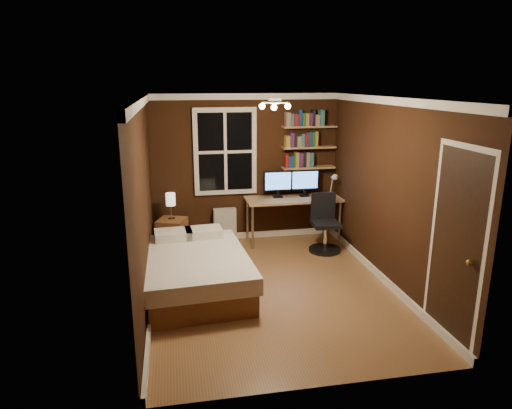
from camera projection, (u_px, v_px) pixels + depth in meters
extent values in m
plane|color=brown|center=(271.00, 288.00, 6.15)|extent=(4.20, 4.20, 0.00)
cube|color=black|center=(246.00, 168.00, 7.81)|extent=(3.20, 0.04, 2.50)
cube|color=black|center=(143.00, 204.00, 5.54)|extent=(0.04, 4.20, 2.50)
cube|color=black|center=(389.00, 193.00, 6.10)|extent=(0.04, 4.20, 2.50)
cube|color=white|center=(273.00, 98.00, 5.49)|extent=(3.20, 4.20, 0.02)
cube|color=white|center=(225.00, 152.00, 7.64)|extent=(1.06, 0.06, 1.46)
sphere|color=gold|center=(469.00, 262.00, 4.40)|extent=(0.06, 0.06, 0.06)
cube|color=#AC7B53|center=(308.00, 167.00, 7.89)|extent=(0.92, 0.22, 0.03)
cube|color=#AC7B53|center=(309.00, 147.00, 7.80)|extent=(0.92, 0.22, 0.03)
cube|color=#AC7B53|center=(309.00, 127.00, 7.71)|extent=(0.92, 0.22, 0.03)
cube|color=brown|center=(196.00, 281.00, 6.02)|extent=(1.39, 1.89, 0.29)
cube|color=silver|center=(195.00, 263.00, 5.96)|extent=(1.47, 1.95, 0.22)
cube|color=silver|center=(173.00, 235.00, 6.52)|extent=(0.55, 0.40, 0.13)
cube|color=silver|center=(204.00, 232.00, 6.62)|extent=(0.55, 0.40, 0.13)
cube|color=brown|center=(172.00, 235.00, 7.45)|extent=(0.54, 0.54, 0.53)
cube|color=beige|center=(225.00, 225.00, 7.89)|extent=(0.39, 0.14, 0.58)
cube|color=#AC7B53|center=(293.00, 199.00, 7.77)|extent=(1.62, 0.61, 0.04)
cylinder|color=beige|center=(253.00, 228.00, 7.49)|extent=(0.04, 0.04, 0.73)
cylinder|color=beige|center=(340.00, 223.00, 7.75)|extent=(0.04, 0.04, 0.73)
cylinder|color=beige|center=(247.00, 219.00, 7.99)|extent=(0.04, 0.04, 0.73)
cylinder|color=beige|center=(329.00, 214.00, 8.25)|extent=(0.04, 0.04, 0.73)
cylinder|color=black|center=(325.00, 250.00, 7.47)|extent=(0.52, 0.52, 0.05)
cylinder|color=silver|center=(325.00, 237.00, 7.41)|extent=(0.06, 0.06, 0.38)
cube|color=black|center=(326.00, 224.00, 7.35)|extent=(0.44, 0.44, 0.07)
cube|color=black|center=(323.00, 206.00, 7.47)|extent=(0.41, 0.07, 0.44)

